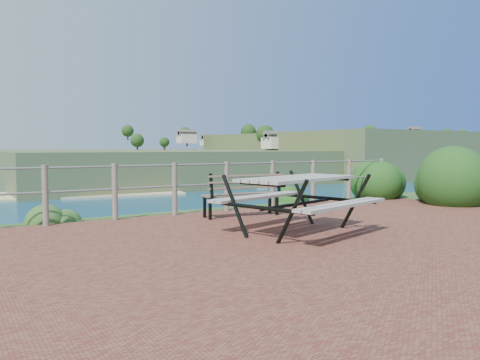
{
  "coord_description": "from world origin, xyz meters",
  "views": [
    {
      "loc": [
        -4.84,
        -4.76,
        1.3
      ],
      "look_at": [
        -0.59,
        1.92,
        0.75
      ],
      "focal_mm": 35.0,
      "sensor_mm": 36.0,
      "label": 1
    }
  ],
  "objects": [
    {
      "name": "ground",
      "position": [
        0.0,
        0.0,
        0.0
      ],
      "size": [
        10.0,
        7.0,
        0.12
      ],
      "primitive_type": "cube",
      "color": "brown",
      "rests_on": "ground"
    },
    {
      "name": "safety_railing",
      "position": [
        0.0,
        3.35,
        0.57
      ],
      "size": [
        9.4,
        0.1,
        1.0
      ],
      "color": "#6B5B4C",
      "rests_on": "ground"
    },
    {
      "name": "distant_bay",
      "position": [
        173.07,
        202.61,
        -1.52
      ],
      "size": [
        290.0,
        232.36,
        24.0
      ],
      "color": "#3D5128",
      "rests_on": "ground"
    },
    {
      "name": "picnic_table",
      "position": [
        -0.36,
        0.67,
        0.54
      ],
      "size": [
        2.13,
        1.68,
        0.84
      ],
      "rotation": [
        0.0,
        0.0,
        0.26
      ],
      "color": "#A09A8F",
      "rests_on": "ground"
    },
    {
      "name": "park_bench",
      "position": [
        -0.17,
        2.53,
        0.55
      ],
      "size": [
        1.5,
        0.55,
        0.83
      ],
      "rotation": [
        0.0,
        0.0,
        -0.13
      ],
      "color": "brown",
      "rests_on": "ground"
    },
    {
      "name": "shrub_right_front",
      "position": [
        5.07,
        1.9,
        0.0
      ],
      "size": [
        1.64,
        1.64,
        2.31
      ],
      "primitive_type": "ellipsoid",
      "color": "#133D12",
      "rests_on": "ground"
    },
    {
      "name": "shrub_right_edge",
      "position": [
        4.58,
        3.57,
        0.0
      ],
      "size": [
        1.21,
        1.21,
        1.72
      ],
      "primitive_type": "ellipsoid",
      "color": "#133D12",
      "rests_on": "ground"
    },
    {
      "name": "shrub_lip_west",
      "position": [
        -3.19,
        3.96,
        0.0
      ],
      "size": [
        0.74,
        0.74,
        0.47
      ],
      "primitive_type": "ellipsoid",
      "color": "#28501E",
      "rests_on": "ground"
    },
    {
      "name": "shrub_lip_east",
      "position": [
        2.2,
        4.17,
        0.0
      ],
      "size": [
        0.81,
        0.81,
        0.57
      ],
      "primitive_type": "ellipsoid",
      "color": "#133D12",
      "rests_on": "ground"
    }
  ]
}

